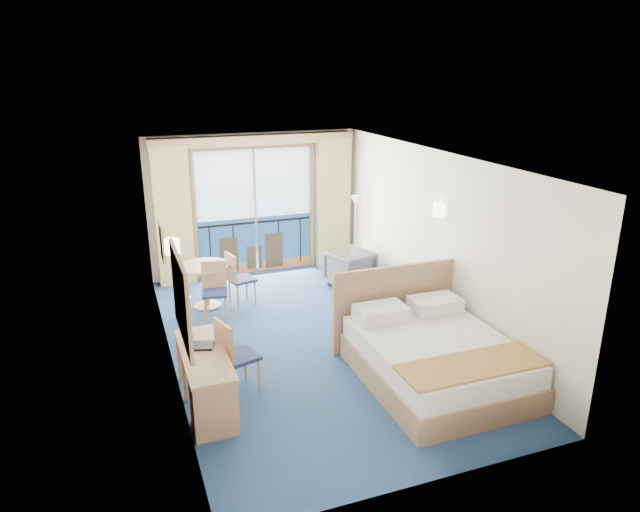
{
  "coord_description": "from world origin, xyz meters",
  "views": [
    {
      "loc": [
        -2.52,
        -7.18,
        3.85
      ],
      "look_at": [
        0.21,
        0.2,
        1.23
      ],
      "focal_mm": 32.0,
      "sensor_mm": 36.0,
      "label": 1
    }
  ],
  "objects": [
    {
      "name": "folder",
      "position": [
        -1.75,
        -0.99,
        0.71
      ],
      "size": [
        0.36,
        0.31,
        0.03
      ],
      "primitive_type": "cube",
      "rotation": [
        0.0,
        0.0,
        -0.29
      ],
      "color": "black",
      "rests_on": "desk"
    },
    {
      "name": "armchair",
      "position": [
        1.4,
        1.85,
        0.34
      ],
      "size": [
        0.92,
        0.93,
        0.68
      ],
      "primitive_type": "imported",
      "rotation": [
        0.0,
        0.0,
        3.46
      ],
      "color": "#4C515C",
      "rests_on": "ground"
    },
    {
      "name": "floor_lamp",
      "position": [
        1.77,
        2.47,
        1.17
      ],
      "size": [
        0.21,
        0.21,
        1.54
      ],
      "color": "silver",
      "rests_on": "ground"
    },
    {
      "name": "balcony_door",
      "position": [
        -0.01,
        3.22,
        1.14
      ],
      "size": [
        2.36,
        0.03,
        2.52
      ],
      "color": "navy",
      "rests_on": "room_walls"
    },
    {
      "name": "bed",
      "position": [
        1.1,
        -1.57,
        0.34
      ],
      "size": [
        1.92,
        2.29,
        1.21
      ],
      "color": "#A97E5C",
      "rests_on": "ground"
    },
    {
      "name": "desk_chair",
      "position": [
        -1.37,
        -1.0,
        0.55
      ],
      "size": [
        0.53,
        0.53,
        0.98
      ],
      "rotation": [
        0.0,
        0.0,
        1.87
      ],
      "color": "#20264B",
      "rests_on": "ground"
    },
    {
      "name": "wall_print",
      "position": [
        -1.97,
        0.45,
        1.6
      ],
      "size": [
        0.04,
        0.42,
        0.52
      ],
      "color": "#A97E5C",
      "rests_on": "room_walls"
    },
    {
      "name": "floor",
      "position": [
        0.0,
        0.0,
        0.0
      ],
      "size": [
        6.5,
        6.5,
        0.0
      ],
      "primitive_type": "plane",
      "color": "navy",
      "rests_on": "ground"
    },
    {
      "name": "room_walls",
      "position": [
        0.0,
        0.0,
        1.78
      ],
      "size": [
        4.04,
        6.54,
        2.72
      ],
      "color": "white",
      "rests_on": "ground"
    },
    {
      "name": "sconce_right",
      "position": [
        1.94,
        -0.15,
        1.85
      ],
      "size": [
        0.18,
        0.18,
        0.18
      ],
      "primitive_type": "cylinder",
      "color": "beige",
      "rests_on": "room_walls"
    },
    {
      "name": "mirror",
      "position": [
        -1.97,
        -1.5,
        1.55
      ],
      "size": [
        0.05,
        1.25,
        0.95
      ],
      "color": "#A97E5C",
      "rests_on": "room_walls"
    },
    {
      "name": "table_chair_b",
      "position": [
        -1.16,
        1.36,
        0.51
      ],
      "size": [
        0.46,
        0.47,
        0.91
      ],
      "rotation": [
        0.0,
        0.0,
        -0.19
      ],
      "color": "#20264B",
      "rests_on": "ground"
    },
    {
      "name": "curtain_right",
      "position": [
        1.55,
        3.07,
        1.28
      ],
      "size": [
        0.65,
        0.22,
        2.55
      ],
      "primitive_type": "cube",
      "color": "#D5BA75",
      "rests_on": "room_walls"
    },
    {
      "name": "pelmet",
      "position": [
        0.0,
        3.1,
        2.58
      ],
      "size": [
        3.8,
        0.25,
        0.18
      ],
      "primitive_type": "cube",
      "color": "#A97E5C",
      "rests_on": "room_walls"
    },
    {
      "name": "round_table",
      "position": [
        -1.23,
        1.81,
        0.56
      ],
      "size": [
        0.82,
        0.82,
        0.74
      ],
      "color": "#A97E5C",
      "rests_on": "ground"
    },
    {
      "name": "desk_lamp",
      "position": [
        -1.81,
        -0.59,
        1.04
      ],
      "size": [
        0.12,
        0.12,
        0.47
      ],
      "color": "silver",
      "rests_on": "desk"
    },
    {
      "name": "nightstand",
      "position": [
        1.76,
        -0.2,
        0.29
      ],
      "size": [
        0.45,
        0.43,
        0.59
      ],
      "primitive_type": "cube",
      "color": "#9B6E52",
      "rests_on": "ground"
    },
    {
      "name": "desk",
      "position": [
        -1.74,
        -1.55,
        0.38
      ],
      "size": [
        0.51,
        1.48,
        0.69
      ],
      "color": "#A97E5C",
      "rests_on": "ground"
    },
    {
      "name": "phone",
      "position": [
        1.71,
        -0.24,
        0.63
      ],
      "size": [
        0.2,
        0.17,
        0.08
      ],
      "primitive_type": "cube",
      "rotation": [
        0.0,
        0.0,
        0.09
      ],
      "color": "silver",
      "rests_on": "nightstand"
    },
    {
      "name": "table_chair_a",
      "position": [
        -0.72,
        1.7,
        0.52
      ],
      "size": [
        0.49,
        0.48,
        0.92
      ],
      "rotation": [
        0.0,
        0.0,
        1.8
      ],
      "color": "#20264B",
      "rests_on": "ground"
    },
    {
      "name": "sconce_left",
      "position": [
        -1.94,
        -0.6,
        1.85
      ],
      "size": [
        0.18,
        0.18,
        0.18
      ],
      "primitive_type": "cylinder",
      "color": "beige",
      "rests_on": "room_walls"
    },
    {
      "name": "curtain_left",
      "position": [
        -1.55,
        3.07,
        1.28
      ],
      "size": [
        0.65,
        0.22,
        2.55
      ],
      "primitive_type": "cube",
      "color": "#D5BA75",
      "rests_on": "room_walls"
    }
  ]
}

